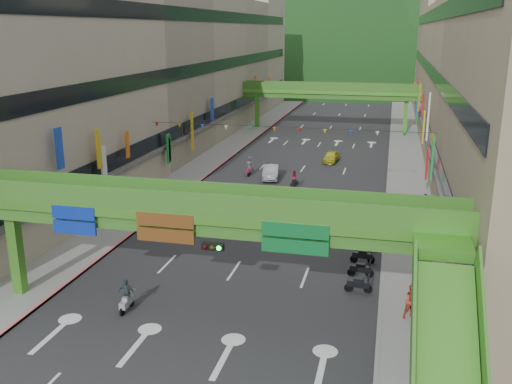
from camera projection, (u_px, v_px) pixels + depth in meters
The scene contains 23 objects.
ground at pixel (160, 381), 24.64m from camera, with size 320.00×320.00×0.00m, color black.
road_slab at pixel (315, 151), 71.40m from camera, with size 18.00×140.00×0.02m, color #28282B.
sidewalk_left at pixel (231, 146), 73.83m from camera, with size 4.00×140.00×0.15m, color gray.
sidewalk_right at pixel (406, 154), 68.92m from camera, with size 4.00×140.00×0.15m, color gray.
curb_left at pixel (245, 147), 73.40m from camera, with size 0.20×140.00×0.18m, color #CC5959.
curb_right at pixel (390, 153), 69.34m from camera, with size 0.20×140.00×0.18m, color gray.
building_row_left at pixel (170, 71), 73.02m from camera, with size 12.80×95.00×19.00m.
building_row_right at pixel (484, 77), 64.57m from camera, with size 12.80×95.00×19.00m.
overpass_near at pixel (215, 228), 28.03m from camera, with size 28.00×12.27×7.10m.
overpass_far at pixel (330, 94), 83.94m from camera, with size 28.00×2.20×7.10m.
hill_left at pixel (315, 78), 177.61m from camera, with size 168.00×140.00×112.00m, color #1C4419.
hill_right at pixel (444, 75), 187.40m from camera, with size 208.00×176.00×128.00m, color #1C4419.
bunting_string at pixel (287, 130), 51.06m from camera, with size 26.00×0.36×0.47m.
scooter_rider_near at pixel (220, 217), 43.12m from camera, with size 0.65×1.60×2.11m.
scooter_rider_mid at pixel (294, 180), 53.92m from camera, with size 0.82×1.59×1.86m.
scooter_rider_left at pixel (126, 296), 30.51m from camera, with size 0.89×1.60×1.84m.
scooter_rider_far at pixel (249, 166), 59.01m from camera, with size 0.85×1.60×2.00m.
parked_scooter_row at pixel (363, 256), 36.90m from camera, with size 1.60×9.37×1.08m.
car_silver at pixel (271, 172), 57.73m from camera, with size 1.53×4.38×1.44m, color #9D9FA5.
car_yellow at pixel (331, 157), 65.03m from camera, with size 1.48×3.69×1.26m, color gold.
pedestrian_red at pixel (412, 304), 29.48m from camera, with size 0.91×0.71×1.88m, color #AD3A29.
pedestrian_dark at pixel (424, 206), 46.14m from camera, with size 1.02×0.43×1.75m, color black.
pedestrian_blue at pixel (432, 248), 37.30m from camera, with size 0.80×0.51×1.70m, color #39475E.
Camera 1 is at (9.04, -19.88, 14.65)m, focal length 40.00 mm.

